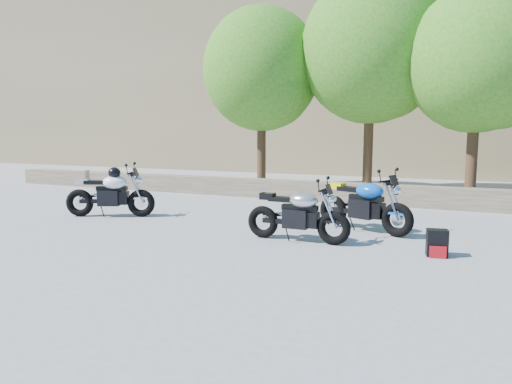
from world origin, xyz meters
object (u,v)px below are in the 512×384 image
(silver_bike, at_px, (298,215))
(backpack, at_px, (437,243))
(blue_bike, at_px, (364,205))
(white_bike, at_px, (110,192))

(silver_bike, xyz_separation_m, backpack, (2.13, -0.04, -0.25))
(blue_bike, height_order, backpack, blue_bike)
(blue_bike, relative_size, backpack, 4.76)
(silver_bike, xyz_separation_m, white_bike, (-4.42, 0.46, 0.09))
(backpack, bearing_deg, silver_bike, 167.66)
(white_bike, height_order, blue_bike, white_bike)
(silver_bike, xyz_separation_m, blue_bike, (0.82, 1.25, 0.04))
(silver_bike, distance_m, blue_bike, 1.49)
(blue_bike, bearing_deg, white_bike, -150.60)
(white_bike, xyz_separation_m, blue_bike, (5.24, 0.78, -0.05))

